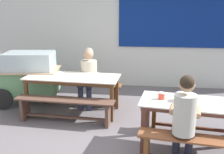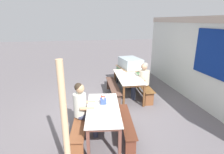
{
  "view_description": "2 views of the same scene",
  "coord_description": "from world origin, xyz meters",
  "px_view_note": "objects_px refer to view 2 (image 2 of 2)",
  "views": [
    {
      "loc": [
        0.32,
        -3.9,
        2.09
      ],
      "look_at": [
        -0.22,
        0.57,
        0.86
      ],
      "focal_mm": 41.21,
      "sensor_mm": 36.0,
      "label": 1
    },
    {
      "loc": [
        4.6,
        -0.8,
        2.58
      ],
      "look_at": [
        -0.26,
        0.18,
        1.01
      ],
      "focal_mm": 28.76,
      "sensor_mm": 36.0,
      "label": 2
    }
  ],
  "objects_px": {
    "dining_table_near": "(103,111)",
    "bench_near_front": "(80,127)",
    "condiment_jar": "(103,97)",
    "wooden_support_post": "(65,124)",
    "dining_table_far": "(128,78)",
    "bench_far_back": "(142,88)",
    "person_near_front": "(83,107)",
    "food_cart": "(130,70)",
    "person_center_facing": "(142,78)",
    "bench_near_back": "(126,126)",
    "bench_far_front": "(113,89)",
    "tissue_box": "(103,101)"
  },
  "relations": [
    {
      "from": "dining_table_near",
      "to": "wooden_support_post",
      "type": "relative_size",
      "value": 0.81
    },
    {
      "from": "bench_far_back",
      "to": "person_near_front",
      "type": "relative_size",
      "value": 1.43
    },
    {
      "from": "bench_near_back",
      "to": "condiment_jar",
      "type": "bearing_deg",
      "value": -142.08
    },
    {
      "from": "wooden_support_post",
      "to": "bench_far_front",
      "type": "bearing_deg",
      "value": 155.61
    },
    {
      "from": "bench_near_back",
      "to": "bench_near_front",
      "type": "bearing_deg",
      "value": -97.74
    },
    {
      "from": "bench_near_back",
      "to": "wooden_support_post",
      "type": "relative_size",
      "value": 0.74
    },
    {
      "from": "dining_table_far",
      "to": "food_cart",
      "type": "xyz_separation_m",
      "value": [
        -1.07,
        0.4,
        -0.03
      ]
    },
    {
      "from": "bench_near_back",
      "to": "person_center_facing",
      "type": "bearing_deg",
      "value": 150.96
    },
    {
      "from": "dining_table_near",
      "to": "bench_far_front",
      "type": "xyz_separation_m",
      "value": [
        -2.19,
        0.68,
        -0.36
      ]
    },
    {
      "from": "dining_table_far",
      "to": "condiment_jar",
      "type": "height_order",
      "value": "condiment_jar"
    },
    {
      "from": "food_cart",
      "to": "person_center_facing",
      "type": "distance_m",
      "value": 1.3
    },
    {
      "from": "condiment_jar",
      "to": "dining_table_far",
      "type": "bearing_deg",
      "value": 146.26
    },
    {
      "from": "dining_table_far",
      "to": "food_cart",
      "type": "relative_size",
      "value": 1.19
    },
    {
      "from": "dining_table_far",
      "to": "bench_far_back",
      "type": "xyz_separation_m",
      "value": [
        0.03,
        0.52,
        -0.38
      ]
    },
    {
      "from": "wooden_support_post",
      "to": "bench_near_back",
      "type": "bearing_deg",
      "value": 124.69
    },
    {
      "from": "dining_table_near",
      "to": "person_center_facing",
      "type": "height_order",
      "value": "person_center_facing"
    },
    {
      "from": "dining_table_near",
      "to": "food_cart",
      "type": "xyz_separation_m",
      "value": [
        -3.24,
        1.59,
        -0.02
      ]
    },
    {
      "from": "bench_far_back",
      "to": "bench_near_back",
      "type": "relative_size",
      "value": 1.2
    },
    {
      "from": "bench_near_back",
      "to": "bench_near_front",
      "type": "height_order",
      "value": "same"
    },
    {
      "from": "dining_table_far",
      "to": "bench_near_front",
      "type": "relative_size",
      "value": 1.24
    },
    {
      "from": "bench_far_front",
      "to": "food_cart",
      "type": "relative_size",
      "value": 1.18
    },
    {
      "from": "wooden_support_post",
      "to": "bench_near_front",
      "type": "bearing_deg",
      "value": 167.1
    },
    {
      "from": "bench_far_front",
      "to": "bench_near_back",
      "type": "bearing_deg",
      "value": -4.11
    },
    {
      "from": "bench_near_back",
      "to": "wooden_support_post",
      "type": "xyz_separation_m",
      "value": [
        0.87,
        -1.26,
        0.74
      ]
    },
    {
      "from": "dining_table_near",
      "to": "bench_far_back",
      "type": "distance_m",
      "value": 2.76
    },
    {
      "from": "tissue_box",
      "to": "condiment_jar",
      "type": "distance_m",
      "value": 0.28
    },
    {
      "from": "dining_table_far",
      "to": "bench_near_back",
      "type": "distance_m",
      "value": 2.37
    },
    {
      "from": "condiment_jar",
      "to": "wooden_support_post",
      "type": "bearing_deg",
      "value": -29.82
    },
    {
      "from": "bench_near_back",
      "to": "food_cart",
      "type": "height_order",
      "value": "food_cart"
    },
    {
      "from": "dining_table_far",
      "to": "condiment_jar",
      "type": "distance_m",
      "value": 2.01
    },
    {
      "from": "bench_far_front",
      "to": "bench_near_front",
      "type": "bearing_deg",
      "value": -29.26
    },
    {
      "from": "dining_table_far",
      "to": "dining_table_near",
      "type": "height_order",
      "value": "same"
    },
    {
      "from": "bench_far_back",
      "to": "bench_near_back",
      "type": "bearing_deg",
      "value": -28.5
    },
    {
      "from": "person_near_front",
      "to": "condiment_jar",
      "type": "xyz_separation_m",
      "value": [
        -0.27,
        0.49,
        0.09
      ]
    },
    {
      "from": "person_near_front",
      "to": "wooden_support_post",
      "type": "height_order",
      "value": "wooden_support_post"
    },
    {
      "from": "bench_far_back",
      "to": "dining_table_near",
      "type": "bearing_deg",
      "value": -38.7
    },
    {
      "from": "bench_near_back",
      "to": "tissue_box",
      "type": "height_order",
      "value": "tissue_box"
    },
    {
      "from": "bench_far_back",
      "to": "condiment_jar",
      "type": "distance_m",
      "value": 2.37
    },
    {
      "from": "bench_far_back",
      "to": "dining_table_far",
      "type": "bearing_deg",
      "value": -93.17
    },
    {
      "from": "bench_near_front",
      "to": "food_cart",
      "type": "height_order",
      "value": "food_cart"
    },
    {
      "from": "bench_far_front",
      "to": "person_near_front",
      "type": "height_order",
      "value": "person_near_front"
    },
    {
      "from": "bench_far_back",
      "to": "person_near_front",
      "type": "bearing_deg",
      "value": -48.0
    },
    {
      "from": "condiment_jar",
      "to": "person_center_facing",
      "type": "bearing_deg",
      "value": 133.02
    },
    {
      "from": "dining_table_near",
      "to": "bench_near_front",
      "type": "xyz_separation_m",
      "value": [
        -0.07,
        -0.51,
        -0.37
      ]
    },
    {
      "from": "bench_near_front",
      "to": "person_near_front",
      "type": "relative_size",
      "value": 1.18
    },
    {
      "from": "bench_far_back",
      "to": "tissue_box",
      "type": "xyz_separation_m",
      "value": [
        1.92,
        -1.67,
        0.52
      ]
    },
    {
      "from": "bench_far_front",
      "to": "person_center_facing",
      "type": "relative_size",
      "value": 1.49
    },
    {
      "from": "bench_near_front",
      "to": "food_cart",
      "type": "relative_size",
      "value": 0.95
    },
    {
      "from": "bench_far_front",
      "to": "condiment_jar",
      "type": "distance_m",
      "value": 1.87
    },
    {
      "from": "bench_near_back",
      "to": "person_center_facing",
      "type": "relative_size",
      "value": 1.21
    }
  ]
}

